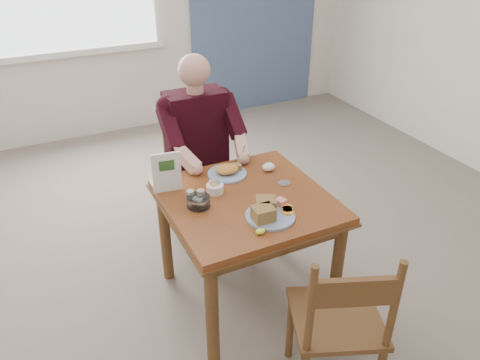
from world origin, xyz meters
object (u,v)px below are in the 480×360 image
near_plate (268,211)px  far_plate (228,171)px  table (246,213)px  chair_near (339,323)px  chair_far (198,177)px  diner (200,140)px

near_plate → far_plate: size_ratio=1.24×
table → chair_near: bearing=-83.9°
chair_far → chair_near: 1.60m
table → chair_near: (0.09, -0.80, -0.16)m
chair_near → far_plate: chair_near is taller
chair_far → diner: 0.34m
chair_near → table: bearing=96.1°
chair_far → diner: diner is taller
chair_near → diner: diner is taller
diner → table: bearing=-90.0°
chair_near → far_plate: (-0.07, 1.09, 0.30)m
diner → far_plate: (0.01, -0.42, -0.04)m
table → near_plate: near_plate is taller
table → near_plate: size_ratio=2.96×
chair_far → near_plate: bearing=-89.2°
chair_far → far_plate: bearing=-88.5°
chair_far → diner: size_ratio=0.69×
table → chair_near: size_ratio=0.97×
far_plate → chair_far: bearing=91.5°
chair_near → diner: (-0.09, 1.51, 0.33)m
chair_far → chair_near: bearing=-86.9°
diner → near_plate: 0.93m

